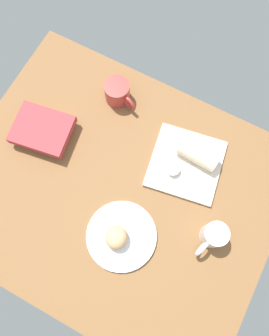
# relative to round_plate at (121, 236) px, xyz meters

# --- Properties ---
(dining_table) EXTENTS (1.10, 0.90, 0.04)m
(dining_table) POSITION_rel_round_plate_xyz_m (-0.09, 0.13, -0.03)
(dining_table) COLOR brown
(dining_table) RESTS_ON ground
(round_plate) EXTENTS (0.23, 0.23, 0.01)m
(round_plate) POSITION_rel_round_plate_xyz_m (0.00, 0.00, 0.00)
(round_plate) COLOR white
(round_plate) RESTS_ON dining_table
(scone_pastry) EXTENTS (0.09, 0.09, 0.06)m
(scone_pastry) POSITION_rel_round_plate_xyz_m (-0.01, -0.01, 0.04)
(scone_pastry) COLOR tan
(scone_pastry) RESTS_ON round_plate
(square_plate) EXTENTS (0.28, 0.28, 0.02)m
(square_plate) POSITION_rel_round_plate_xyz_m (0.08, 0.33, 0.00)
(square_plate) COLOR silver
(square_plate) RESTS_ON dining_table
(sauce_cup) EXTENTS (0.05, 0.05, 0.02)m
(sauce_cup) POSITION_rel_round_plate_xyz_m (0.05, 0.28, 0.02)
(sauce_cup) COLOR silver
(sauce_cup) RESTS_ON square_plate
(breakfast_wrap) EXTENTS (0.14, 0.07, 0.06)m
(breakfast_wrap) POSITION_rel_round_plate_xyz_m (0.11, 0.36, 0.04)
(breakfast_wrap) COLOR beige
(breakfast_wrap) RESTS_ON square_plate
(book_stack) EXTENTS (0.22, 0.20, 0.06)m
(book_stack) POSITION_rel_round_plate_xyz_m (-0.42, 0.20, 0.02)
(book_stack) COLOR beige
(book_stack) RESTS_ON dining_table
(coffee_mug) EXTENTS (0.08, 0.13, 0.09)m
(coffee_mug) POSITION_rel_round_plate_xyz_m (0.26, 0.14, 0.04)
(coffee_mug) COLOR white
(coffee_mug) RESTS_ON dining_table
(second_mug) EXTENTS (0.13, 0.09, 0.09)m
(second_mug) POSITION_rel_round_plate_xyz_m (-0.25, 0.44, 0.04)
(second_mug) COLOR #B23833
(second_mug) RESTS_ON dining_table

